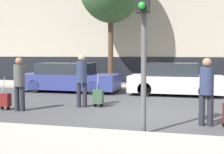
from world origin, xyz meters
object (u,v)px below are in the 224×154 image
at_px(parked_car_0, 69,78).
at_px(trolley_center, 98,97).
at_px(pedestrian_left, 19,81).
at_px(pedestrian_center, 82,77).
at_px(traffic_light, 143,22).
at_px(trolley_left, 5,100).
at_px(parked_car_1, 175,80).
at_px(pedestrian_right, 207,88).

height_order(parked_car_0, trolley_center, parked_car_0).
xyz_separation_m(parked_car_0, trolley_center, (2.61, -3.75, -0.29)).
distance_m(pedestrian_left, trolley_center, 2.60).
relative_size(pedestrian_center, traffic_light, 0.52).
bearing_deg(trolley_left, traffic_light, -22.54).
height_order(parked_car_0, parked_car_1, parked_car_1).
distance_m(pedestrian_left, pedestrian_right, 5.60).
bearing_deg(pedestrian_center, pedestrian_left, 18.19).
bearing_deg(traffic_light, pedestrian_left, 155.24).
height_order(parked_car_1, pedestrian_right, pedestrian_right).
height_order(trolley_center, pedestrian_right, pedestrian_right).
xyz_separation_m(pedestrian_left, pedestrian_right, (5.56, -0.65, 0.01)).
relative_size(parked_car_0, trolley_center, 4.09).
height_order(pedestrian_left, pedestrian_center, pedestrian_center).
bearing_deg(pedestrian_left, parked_car_0, 98.74).
bearing_deg(traffic_light, trolley_center, 121.92).
bearing_deg(pedestrian_left, trolley_center, 34.85).
xyz_separation_m(pedestrian_left, traffic_light, (4.18, -1.93, 1.52)).
relative_size(pedestrian_left, pedestrian_right, 0.99).
height_order(pedestrian_right, traffic_light, traffic_light).
bearing_deg(pedestrian_left, traffic_light, -21.04).
height_order(parked_car_1, traffic_light, traffic_light).
xyz_separation_m(parked_car_0, pedestrian_left, (0.44, -5.06, 0.31)).
height_order(parked_car_0, trolley_left, parked_car_0).
bearing_deg(pedestrian_right, trolley_center, -26.37).
bearing_deg(pedestrian_left, pedestrian_right, -2.95).
distance_m(pedestrian_left, trolley_left, 0.83).
height_order(parked_car_1, pedestrian_left, pedestrian_left).
bearing_deg(trolley_left, pedestrian_left, -3.65).
bearing_deg(parked_car_0, trolley_center, -55.20).
xyz_separation_m(pedestrian_right, traffic_light, (-1.38, -1.28, 1.51)).
xyz_separation_m(parked_car_0, pedestrian_right, (6.00, -5.71, 0.32)).
xyz_separation_m(trolley_center, pedestrian_right, (3.40, -1.96, 0.61)).
height_order(parked_car_1, trolley_left, parked_car_1).
height_order(pedestrian_left, trolley_center, pedestrian_left).
bearing_deg(trolley_center, pedestrian_left, -148.87).
bearing_deg(pedestrian_center, traffic_light, 112.72).
bearing_deg(pedestrian_center, trolley_center, 179.94).
bearing_deg(trolley_center, pedestrian_center, -163.21).
distance_m(parked_car_0, trolley_center, 4.58).
bearing_deg(trolley_center, trolley_left, -154.88).
bearing_deg(traffic_light, pedestrian_right, 42.76).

